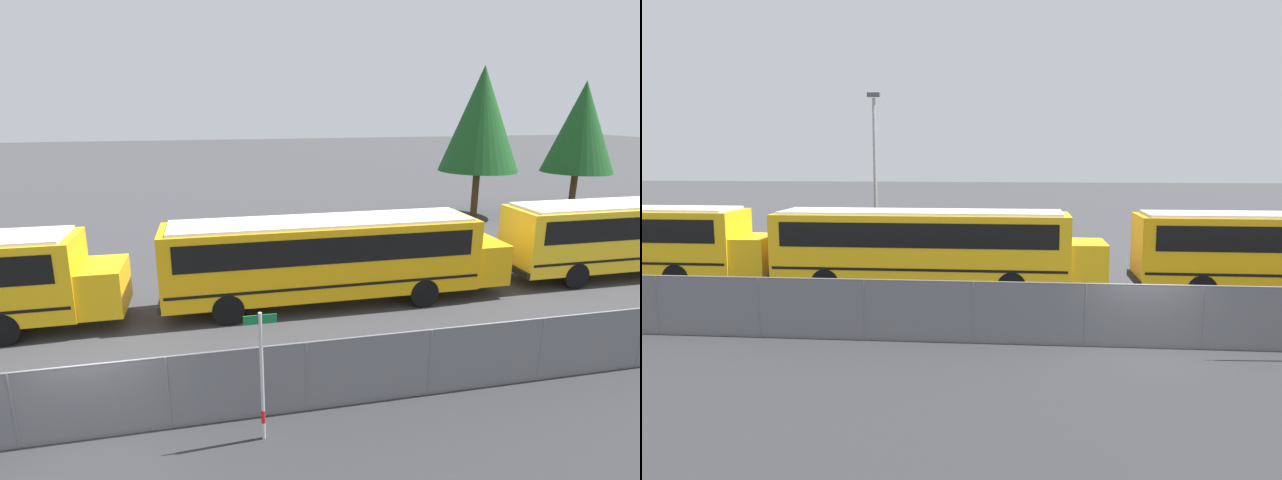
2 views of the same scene
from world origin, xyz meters
TOP-DOWN VIEW (x-y plane):
  - ground_plane at (0.00, 0.00)m, footprint 200.00×200.00m
  - fence at (-0.00, -0.00)m, footprint 65.85×0.07m
  - school_bus_2 at (6.87, 6.47)m, footprint 12.72×2.45m
  - school_bus_3 at (20.54, 6.89)m, footprint 12.72×2.45m
  - street_sign at (3.58, -0.82)m, footprint 0.70×0.09m
  - tree_0 at (19.78, 19.13)m, footprint 5.03×5.03m
  - tree_1 at (27.80, 19.84)m, footprint 4.72×4.72m

SIDE VIEW (x-z plane):
  - ground_plane at x=0.00m, z-range 0.00..0.00m
  - fence at x=0.00m, z-range 0.02..1.83m
  - street_sign at x=3.58m, z-range 0.09..3.08m
  - school_bus_2 at x=6.87m, z-range 0.31..3.50m
  - school_bus_3 at x=20.54m, z-range 0.31..3.50m
  - tree_1 at x=27.80m, z-range 1.28..9.99m
  - tree_0 at x=19.78m, z-range 1.47..10.99m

